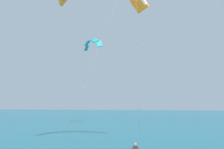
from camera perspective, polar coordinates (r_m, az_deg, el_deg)
The scene contains 2 objects.
sea at distance 78.33m, azimuth 9.24°, elevation -8.65°, with size 200.00×120.00×0.20m, color #146075.
kite_distant at distance 52.78m, azimuth -4.15°, elevation 6.41°, with size 4.32×4.30×2.01m.
Camera 1 is at (-0.44, -3.31, 4.53)m, focal length 44.74 mm.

